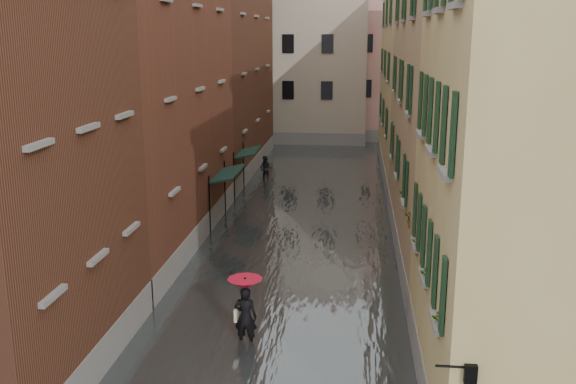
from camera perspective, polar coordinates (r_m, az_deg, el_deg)
The scene contains 15 objects.
ground at distance 18.61m, azimuth -1.71°, elevation -14.02°, with size 120.00×120.00×0.00m, color #59595C.
floodwater at distance 30.61m, azimuth 1.56°, elevation -2.47°, with size 10.00×60.00×0.20m, color #495051.
building_left_mid at distance 27.05m, azimuth -14.16°, elevation 8.25°, with size 6.00×14.00×12.50m, color #5A2B1C.
building_left_far at distance 41.38m, azimuth -7.04°, elevation 11.40°, with size 6.00×16.00×14.00m, color brown.
building_right_near at distance 15.34m, azimuth 23.89°, elevation 1.58°, with size 6.00×8.00×11.50m, color #9D8751.
building_right_mid at distance 25.83m, azimuth 16.77°, elevation 8.39°, with size 6.00×14.00×13.00m, color #947D5A.
building_right_far at distance 40.68m, azimuth 12.89°, elevation 9.35°, with size 6.00×16.00×11.50m, color #9D8751.
building_end_cream at distance 54.59m, azimuth 0.52°, elevation 11.54°, with size 12.00×9.00×13.00m, color #B6AA90.
building_end_pink at distance 56.48m, azimuth 10.01°, elevation 10.90°, with size 10.00×9.00×12.00m, color #CC978F.
awning_near at distance 29.27m, azimuth -5.42°, elevation 1.51°, with size 1.09×3.37×2.80m.
awning_far at distance 34.55m, azimuth -3.65°, elevation 3.43°, with size 1.09×2.93×2.80m.
wall_lantern at distance 11.94m, azimuth 15.79°, elevation -15.17°, with size 0.71×0.22×0.35m.
window_planters at distance 17.62m, azimuth 11.83°, elevation -3.57°, with size 0.59×11.03×0.84m.
pedestrian_main at distance 18.40m, azimuth -3.82°, elevation -10.02°, with size 1.01×1.01×2.06m.
pedestrian_far at distance 38.81m, azimuth -2.00°, elevation 2.08°, with size 0.76×0.59×1.57m, color black.
Camera 1 is at (2.27, -16.30, 8.69)m, focal length 40.00 mm.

